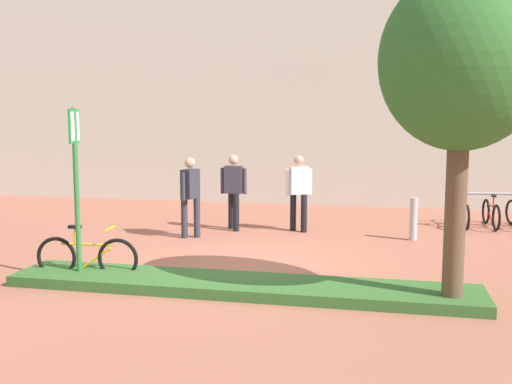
{
  "coord_description": "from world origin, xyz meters",
  "views": [
    {
      "loc": [
        2.32,
        -9.86,
        2.54
      ],
      "look_at": [
        -0.08,
        1.13,
        1.14
      ],
      "focal_mm": 41.52,
      "sensor_mm": 36.0,
      "label": 1
    }
  ],
  "objects_px": {
    "tree_sidewalk": "(462,63)",
    "person_shirt_blue": "(299,188)",
    "bollard_steel": "(413,219)",
    "person_suited_dark": "(234,187)",
    "bike_rack_cluster": "(506,213)",
    "person_suited_navy": "(190,192)",
    "bike_at_sign": "(87,257)",
    "parking_sign_post": "(76,170)"
  },
  "relations": [
    {
      "from": "tree_sidewalk",
      "to": "bike_rack_cluster",
      "type": "height_order",
      "value": "tree_sidewalk"
    },
    {
      "from": "parking_sign_post",
      "to": "bike_rack_cluster",
      "type": "bearing_deg",
      "value": 40.23
    },
    {
      "from": "bike_at_sign",
      "to": "parking_sign_post",
      "type": "bearing_deg",
      "value": -105.7
    },
    {
      "from": "bollard_steel",
      "to": "person_shirt_blue",
      "type": "relative_size",
      "value": 0.52
    },
    {
      "from": "tree_sidewalk",
      "to": "person_suited_navy",
      "type": "xyz_separation_m",
      "value": [
        -4.96,
        3.75,
        -2.26
      ]
    },
    {
      "from": "bike_rack_cluster",
      "to": "bike_at_sign",
      "type": "bearing_deg",
      "value": -140.34
    },
    {
      "from": "bike_rack_cluster",
      "to": "person_suited_navy",
      "type": "distance_m",
      "value": 7.35
    },
    {
      "from": "bike_at_sign",
      "to": "person_shirt_blue",
      "type": "xyz_separation_m",
      "value": [
        2.72,
        4.66,
        0.63
      ]
    },
    {
      "from": "bike_rack_cluster",
      "to": "bollard_steel",
      "type": "height_order",
      "value": "bollard_steel"
    },
    {
      "from": "tree_sidewalk",
      "to": "person_suited_dark",
      "type": "height_order",
      "value": "tree_sidewalk"
    },
    {
      "from": "tree_sidewalk",
      "to": "person_shirt_blue",
      "type": "distance_m",
      "value": 6.13
    },
    {
      "from": "parking_sign_post",
      "to": "person_suited_dark",
      "type": "height_order",
      "value": "parking_sign_post"
    },
    {
      "from": "person_shirt_blue",
      "to": "person_suited_navy",
      "type": "xyz_separation_m",
      "value": [
        -2.15,
        -1.21,
        0.0
      ]
    },
    {
      "from": "parking_sign_post",
      "to": "bike_rack_cluster",
      "type": "xyz_separation_m",
      "value": [
        7.44,
        6.29,
        -1.4
      ]
    },
    {
      "from": "bike_rack_cluster",
      "to": "bollard_steel",
      "type": "bearing_deg",
      "value": -138.2
    },
    {
      "from": "tree_sidewalk",
      "to": "parking_sign_post",
      "type": "xyz_separation_m",
      "value": [
        -5.58,
        0.13,
        -1.5
      ]
    },
    {
      "from": "bike_at_sign",
      "to": "person_shirt_blue",
      "type": "height_order",
      "value": "person_shirt_blue"
    },
    {
      "from": "bike_rack_cluster",
      "to": "person_suited_dark",
      "type": "height_order",
      "value": "person_suited_dark"
    },
    {
      "from": "parking_sign_post",
      "to": "bike_at_sign",
      "type": "bearing_deg",
      "value": 74.3
    },
    {
      "from": "bike_rack_cluster",
      "to": "person_suited_navy",
      "type": "height_order",
      "value": "person_suited_navy"
    },
    {
      "from": "bollard_steel",
      "to": "parking_sign_post",
      "type": "bearing_deg",
      "value": -140.43
    },
    {
      "from": "parking_sign_post",
      "to": "person_shirt_blue",
      "type": "height_order",
      "value": "parking_sign_post"
    },
    {
      "from": "parking_sign_post",
      "to": "bike_at_sign",
      "type": "xyz_separation_m",
      "value": [
        0.05,
        0.17,
        -1.4
      ]
    },
    {
      "from": "parking_sign_post",
      "to": "tree_sidewalk",
      "type": "bearing_deg",
      "value": -1.31
    },
    {
      "from": "bike_rack_cluster",
      "to": "person_suited_dark",
      "type": "distance_m",
      "value": 6.38
    },
    {
      "from": "bike_at_sign",
      "to": "person_shirt_blue",
      "type": "bearing_deg",
      "value": 59.72
    },
    {
      "from": "bike_rack_cluster",
      "to": "person_shirt_blue",
      "type": "relative_size",
      "value": 1.54
    },
    {
      "from": "parking_sign_post",
      "to": "bike_rack_cluster",
      "type": "height_order",
      "value": "parking_sign_post"
    },
    {
      "from": "bike_at_sign",
      "to": "bollard_steel",
      "type": "height_order",
      "value": "bollard_steel"
    },
    {
      "from": "person_suited_dark",
      "to": "person_shirt_blue",
      "type": "height_order",
      "value": "same"
    },
    {
      "from": "parking_sign_post",
      "to": "bollard_steel",
      "type": "distance_m",
      "value": 6.95
    },
    {
      "from": "person_shirt_blue",
      "to": "person_suited_dark",
      "type": "bearing_deg",
      "value": -174.28
    },
    {
      "from": "person_shirt_blue",
      "to": "tree_sidewalk",
      "type": "bearing_deg",
      "value": -60.45
    },
    {
      "from": "bollard_steel",
      "to": "person_suited_dark",
      "type": "height_order",
      "value": "person_suited_dark"
    },
    {
      "from": "bike_rack_cluster",
      "to": "person_suited_navy",
      "type": "bearing_deg",
      "value": -158.59
    },
    {
      "from": "tree_sidewalk",
      "to": "bike_at_sign",
      "type": "relative_size",
      "value": 2.65
    },
    {
      "from": "person_suited_dark",
      "to": "person_suited_navy",
      "type": "relative_size",
      "value": 1.0
    },
    {
      "from": "person_suited_dark",
      "to": "tree_sidewalk",
      "type": "bearing_deg",
      "value": -48.31
    },
    {
      "from": "person_shirt_blue",
      "to": "bollard_steel",
      "type": "bearing_deg",
      "value": -10.88
    },
    {
      "from": "tree_sidewalk",
      "to": "person_suited_navy",
      "type": "height_order",
      "value": "tree_sidewalk"
    },
    {
      "from": "tree_sidewalk",
      "to": "parking_sign_post",
      "type": "height_order",
      "value": "tree_sidewalk"
    },
    {
      "from": "bike_at_sign",
      "to": "person_suited_dark",
      "type": "distance_m",
      "value": 4.73
    }
  ]
}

